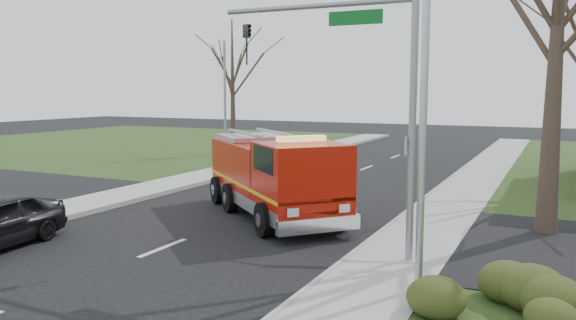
% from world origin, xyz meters
% --- Properties ---
extents(ground, '(120.00, 120.00, 0.00)m').
position_xyz_m(ground, '(0.00, 0.00, 0.00)').
color(ground, black).
rests_on(ground, ground).
extents(sidewalk_right, '(2.40, 80.00, 0.15)m').
position_xyz_m(sidewalk_right, '(6.20, 0.00, 0.07)').
color(sidewalk_right, '#969691').
rests_on(sidewalk_right, ground).
extents(sidewalk_left, '(2.40, 80.00, 0.15)m').
position_xyz_m(sidewalk_left, '(-6.20, 0.00, 0.07)').
color(sidewalk_left, '#969691').
rests_on(sidewalk_left, ground).
extents(hedge_corner, '(2.80, 2.00, 0.90)m').
position_xyz_m(hedge_corner, '(9.00, -1.00, 0.58)').
color(hedge_corner, '#343D16').
rests_on(hedge_corner, lawn_right).
extents(bare_tree_left, '(4.50, 4.50, 9.00)m').
position_xyz_m(bare_tree_left, '(-10.00, 20.00, 5.56)').
color(bare_tree_left, '#372820').
rests_on(bare_tree_left, ground).
extents(traffic_signal_mast, '(5.29, 0.18, 6.80)m').
position_xyz_m(traffic_signal_mast, '(5.21, 1.50, 4.71)').
color(traffic_signal_mast, gray).
rests_on(traffic_signal_mast, ground).
extents(streetlight_pole, '(1.48, 0.16, 8.40)m').
position_xyz_m(streetlight_pole, '(7.14, -0.50, 4.55)').
color(streetlight_pole, '#B7BABF').
rests_on(streetlight_pole, ground).
extents(utility_pole_far, '(0.14, 0.14, 7.00)m').
position_xyz_m(utility_pole_far, '(-6.80, 14.00, 3.50)').
color(utility_pole_far, gray).
rests_on(utility_pole_far, ground).
extents(fire_engine, '(7.18, 6.83, 2.99)m').
position_xyz_m(fire_engine, '(0.97, 4.86, 1.35)').
color(fire_engine, '#B01408').
rests_on(fire_engine, ground).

